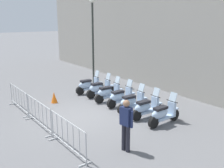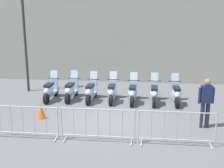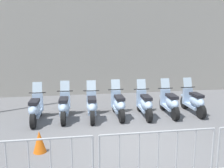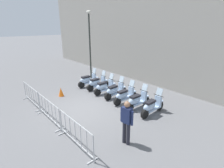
# 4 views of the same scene
# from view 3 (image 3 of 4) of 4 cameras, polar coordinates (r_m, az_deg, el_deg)

# --- Properties ---
(ground_plane) EXTENTS (120.00, 120.00, 0.00)m
(ground_plane) POSITION_cam_3_polar(r_m,az_deg,el_deg) (7.07, 4.79, -12.86)
(ground_plane) COLOR slate
(motorcycle_0) EXTENTS (0.58, 1.73, 1.24)m
(motorcycle_0) POSITION_cam_3_polar(r_m,az_deg,el_deg) (8.79, -16.48, -5.30)
(motorcycle_0) COLOR black
(motorcycle_0) RESTS_ON ground
(motorcycle_1) EXTENTS (0.56, 1.73, 1.24)m
(motorcycle_1) POSITION_cam_3_polar(r_m,az_deg,el_deg) (8.83, -10.47, -4.95)
(motorcycle_1) COLOR black
(motorcycle_1) RESTS_ON ground
(motorcycle_2) EXTENTS (0.56, 1.73, 1.24)m
(motorcycle_2) POSITION_cam_3_polar(r_m,az_deg,el_deg) (8.77, -4.46, -4.91)
(motorcycle_2) COLOR black
(motorcycle_2) RESTS_ON ground
(motorcycle_3) EXTENTS (0.62, 1.72, 1.24)m
(motorcycle_3) POSITION_cam_3_polar(r_m,az_deg,el_deg) (8.94, 1.43, -4.58)
(motorcycle_3) COLOR black
(motorcycle_3) RESTS_ON ground
(motorcycle_4) EXTENTS (0.59, 1.72, 1.24)m
(motorcycle_4) POSITION_cam_3_polar(r_m,az_deg,el_deg) (9.06, 7.24, -4.43)
(motorcycle_4) COLOR black
(motorcycle_4) RESTS_ON ground
(motorcycle_5) EXTENTS (0.59, 1.72, 1.24)m
(motorcycle_5) POSITION_cam_3_polar(r_m,az_deg,el_deg) (9.37, 12.63, -4.11)
(motorcycle_5) COLOR black
(motorcycle_5) RESTS_ON ground
(motorcycle_6) EXTENTS (0.64, 1.72, 1.24)m
(motorcycle_6) POSITION_cam_3_polar(r_m,az_deg,el_deg) (9.77, 17.58, -3.73)
(motorcycle_6) COLOR black
(motorcycle_6) RESTS_ON ground
(barrier_segment_0) EXTENTS (2.26, 0.73, 1.07)m
(barrier_segment_0) POSITION_cam_3_polar(r_m,az_deg,el_deg) (5.02, -17.76, -17.18)
(barrier_segment_0) COLOR #B2B5B7
(barrier_segment_0) RESTS_ON ground
(barrier_segment_1) EXTENTS (2.26, 0.73, 1.07)m
(barrier_segment_1) POSITION_cam_3_polar(r_m,az_deg,el_deg) (5.21, 10.08, -15.69)
(barrier_segment_1) COLOR #B2B5B7
(barrier_segment_1) RESTS_ON ground
(traffic_cone) EXTENTS (0.32, 0.32, 0.55)m
(traffic_cone) POSITION_cam_3_polar(r_m,az_deg,el_deg) (6.69, -15.70, -12.11)
(traffic_cone) COLOR orange
(traffic_cone) RESTS_ON ground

